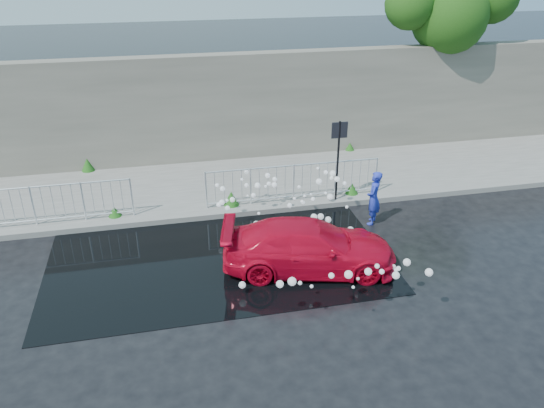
{
  "coord_description": "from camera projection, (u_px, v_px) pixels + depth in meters",
  "views": [
    {
      "loc": [
        -0.56,
        -10.02,
        6.83
      ],
      "look_at": [
        1.97,
        1.52,
        1.0
      ],
      "focal_mm": 35.0,
      "sensor_mm": 36.0,
      "label": 1
    }
  ],
  "objects": [
    {
      "name": "pavement",
      "position": [
        185.0,
        188.0,
        16.25
      ],
      "size": [
        30.0,
        4.0,
        0.15
      ],
      "primitive_type": "cube",
      "color": "slate",
      "rests_on": "ground"
    },
    {
      "name": "person",
      "position": [
        374.0,
        198.0,
        14.07
      ],
      "size": [
        0.58,
        0.65,
        1.49
      ],
      "primitive_type": "imported",
      "rotation": [
        0.0,
        0.0,
        -2.1
      ],
      "color": "#2431B5",
      "rests_on": "ground"
    },
    {
      "name": "red_car",
      "position": [
        309.0,
        247.0,
        12.15
      ],
      "size": [
        4.22,
        2.4,
        1.15
      ],
      "primitive_type": "imported",
      "rotation": [
        0.0,
        0.0,
        1.36
      ],
      "color": "red",
      "rests_on": "ground"
    },
    {
      "name": "sign_post",
      "position": [
        338.0,
        148.0,
        14.66
      ],
      "size": [
        0.45,
        0.06,
        2.5
      ],
      "color": "black",
      "rests_on": "ground"
    },
    {
      "name": "railing_right",
      "position": [
        294.0,
        181.0,
        15.09
      ],
      "size": [
        5.05,
        0.05,
        1.1
      ],
      "color": "silver",
      "rests_on": "pavement"
    },
    {
      "name": "water_spray",
      "position": [
        305.0,
        218.0,
        13.05
      ],
      "size": [
        3.7,
        5.83,
        1.02
      ],
      "color": "white",
      "rests_on": "ground"
    },
    {
      "name": "ground",
      "position": [
        201.0,
        281.0,
        11.91
      ],
      "size": [
        90.0,
        90.0,
        0.0
      ],
      "primitive_type": "plane",
      "color": "black",
      "rests_on": "ground"
    },
    {
      "name": "puddle",
      "position": [
        218.0,
        256.0,
        12.87
      ],
      "size": [
        8.0,
        5.0,
        0.01
      ],
      "primitive_type": "cube",
      "color": "black",
      "rests_on": "ground"
    },
    {
      "name": "tree",
      "position": [
        452.0,
        11.0,
        18.14
      ],
      "size": [
        4.8,
        2.66,
        6.14
      ],
      "color": "#332114",
      "rests_on": "ground"
    },
    {
      "name": "railing_left",
      "position": [
        33.0,
        204.0,
        13.75
      ],
      "size": [
        5.05,
        0.05,
        1.1
      ],
      "color": "silver",
      "rests_on": "pavement"
    },
    {
      "name": "retaining_wall",
      "position": [
        177.0,
        110.0,
        17.37
      ],
      "size": [
        30.0,
        0.6,
        3.5
      ],
      "primitive_type": "cube",
      "color": "#5C584E",
      "rests_on": "pavement"
    },
    {
      "name": "curb",
      "position": [
        190.0,
        218.0,
        14.5
      ],
      "size": [
        30.0,
        0.25,
        0.16
      ],
      "primitive_type": "cube",
      "color": "slate",
      "rests_on": "ground"
    },
    {
      "name": "weeds",
      "position": [
        173.0,
        188.0,
        15.67
      ],
      "size": [
        12.17,
        3.93,
        0.42
      ],
      "color": "#1D4512",
      "rests_on": "pavement"
    }
  ]
}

